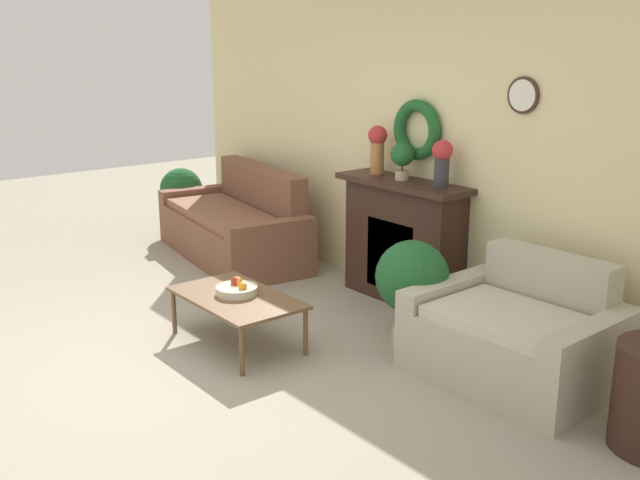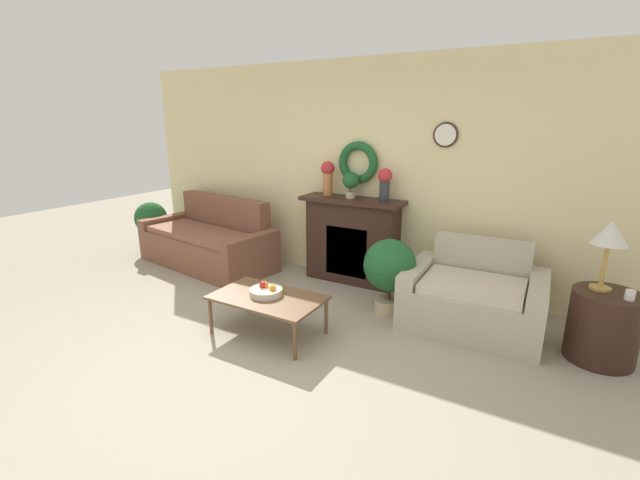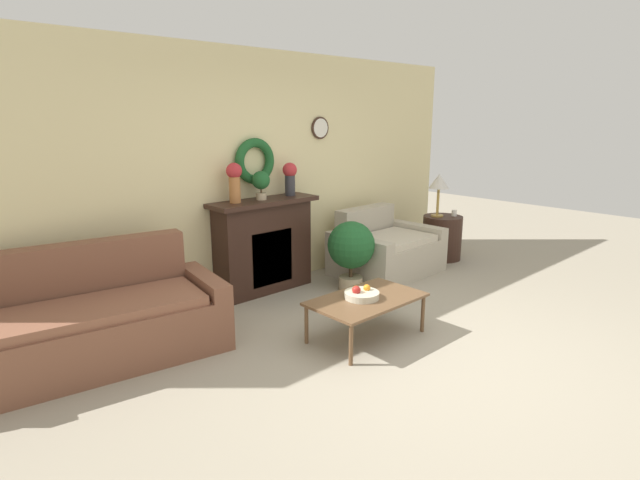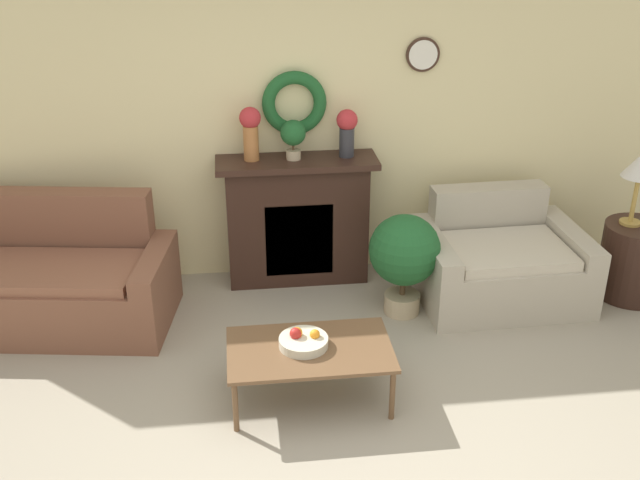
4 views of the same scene
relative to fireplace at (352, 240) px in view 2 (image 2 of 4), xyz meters
name	(u,v)px [view 2 (image 2 of 4)]	position (x,y,z in m)	size (l,w,h in m)	color
ground_plane	(227,369)	(0.00, -2.34, -0.54)	(16.00, 16.00, 0.00)	#9E937F
wall_back	(361,173)	(0.00, 0.21, 0.81)	(6.80, 0.17, 2.70)	beige
fireplace	(352,240)	(0.00, 0.00, 0.00)	(1.28, 0.41, 1.07)	#331E16
couch_left	(209,242)	(-2.02, -0.43, -0.22)	(2.13, 1.19, 0.94)	brown
loveseat_right	(473,297)	(1.58, -0.48, -0.25)	(1.32, 1.01, 0.81)	#B2A893
coffee_table	(268,299)	(-0.08, -1.66, -0.19)	(1.05, 0.63, 0.38)	brown
fruit_bowl	(266,291)	(-0.11, -1.63, -0.12)	(0.32, 0.32, 0.12)	beige
side_table_by_loveseat	(603,326)	(2.67, -0.61, -0.24)	(0.55, 0.55, 0.61)	#331E16
table_lamp	(610,236)	(2.60, -0.55, 0.54)	(0.28, 0.28, 0.59)	#B28E42
mug	(630,295)	(2.79, -0.70, 0.11)	(0.07, 0.07, 0.08)	silver
vase_on_mantel_left	(328,176)	(-0.35, 0.01, 0.78)	(0.17, 0.17, 0.43)	#AD6B38
vase_on_mantel_right	(385,182)	(0.41, 0.01, 0.75)	(0.17, 0.17, 0.38)	#2D2D33
potted_plant_on_mantel	(351,182)	(-0.02, -0.01, 0.73)	(0.20, 0.20, 0.32)	tan
potted_plant_floor_by_couch	(151,220)	(-3.26, -0.38, -0.05)	(0.49, 0.49, 0.77)	tan
potted_plant_floor_by_loveseat	(390,268)	(0.76, -0.66, -0.04)	(0.55, 0.55, 0.81)	tan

